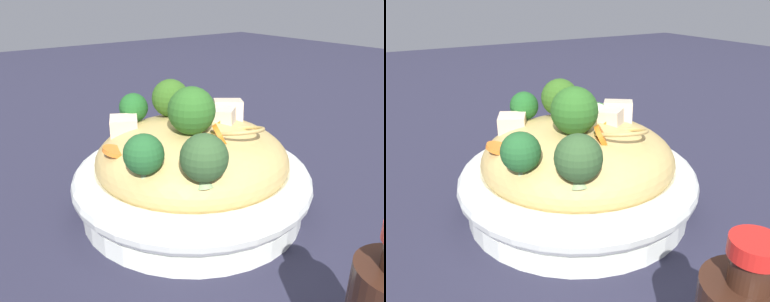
{
  "view_description": "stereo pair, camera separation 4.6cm",
  "coord_description": "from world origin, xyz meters",
  "views": [
    {
      "loc": [
        0.25,
        0.34,
        0.25
      ],
      "look_at": [
        0.0,
        0.0,
        0.08
      ],
      "focal_mm": 37.17,
      "sensor_mm": 36.0,
      "label": 1
    },
    {
      "loc": [
        0.22,
        0.36,
        0.25
      ],
      "look_at": [
        0.0,
        0.0,
        0.08
      ],
      "focal_mm": 37.17,
      "sensor_mm": 36.0,
      "label": 2
    }
  ],
  "objects": [
    {
      "name": "noodle_heap",
      "position": [
        -0.0,
        0.0,
        0.07
      ],
      "size": [
        0.22,
        0.22,
        0.1
      ],
      "color": "tan",
      "rests_on": "serving_bowl"
    },
    {
      "name": "ground_plane",
      "position": [
        0.0,
        0.0,
        0.0
      ],
      "size": [
        3.0,
        3.0,
        0.0
      ],
      "primitive_type": "plane",
      "color": "#262639"
    },
    {
      "name": "chicken_chunks",
      "position": [
        -0.02,
        -0.02,
        0.11
      ],
      "size": [
        0.16,
        0.1,
        0.04
      ],
      "color": "beige",
      "rests_on": "serving_bowl"
    },
    {
      "name": "broccoli_florets",
      "position": [
        0.03,
        0.01,
        0.12
      ],
      "size": [
        0.15,
        0.21,
        0.08
      ],
      "color": "#9DBA7A",
      "rests_on": "serving_bowl"
    },
    {
      "name": "zucchini_slices",
      "position": [
        -0.02,
        -0.03,
        0.11
      ],
      "size": [
        0.08,
        0.07,
        0.03
      ],
      "color": "beige",
      "rests_on": "serving_bowl"
    },
    {
      "name": "carrot_coins",
      "position": [
        -0.01,
        -0.02,
        0.1
      ],
      "size": [
        0.2,
        0.14,
        0.04
      ],
      "color": "orange",
      "rests_on": "serving_bowl"
    },
    {
      "name": "serving_bowl",
      "position": [
        0.0,
        0.0,
        0.03
      ],
      "size": [
        0.28,
        0.28,
        0.06
      ],
      "color": "white",
      "rests_on": "ground_plane"
    }
  ]
}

